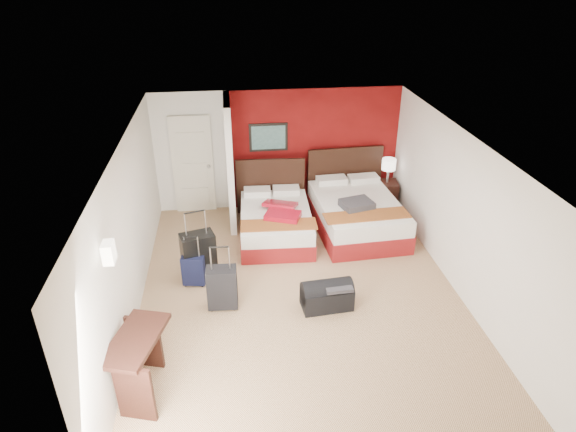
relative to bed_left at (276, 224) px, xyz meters
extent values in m
plane|color=tan|center=(0.20, -1.85, -0.28)|extent=(6.50, 6.50, 0.00)
cube|color=white|center=(0.20, 1.40, 0.97)|extent=(5.00, 0.04, 2.50)
cube|color=white|center=(-2.30, -1.85, 0.97)|extent=(0.04, 6.50, 2.50)
cube|color=black|center=(0.00, 1.34, 1.27)|extent=(0.78, 0.03, 0.58)
cube|color=white|center=(-2.18, -3.35, 1.62)|extent=(0.12, 0.20, 0.24)
cube|color=maroon|center=(0.95, 1.38, 0.97)|extent=(3.50, 0.04, 2.50)
cube|color=silver|center=(-0.80, 0.76, 0.97)|extent=(0.12, 1.20, 2.50)
cube|color=silver|center=(-1.55, 1.35, 0.74)|extent=(0.82, 0.06, 2.05)
cube|color=white|center=(0.00, 0.00, 0.00)|extent=(1.40, 1.94, 0.57)
cube|color=white|center=(1.59, 0.08, 0.04)|extent=(1.64, 2.25, 0.65)
cube|color=#A50E21|center=(0.10, -0.10, 0.34)|extent=(0.88, 1.01, 0.11)
cube|color=#3E3E44|center=(1.49, -0.22, 0.44)|extent=(0.65, 0.57, 0.13)
cube|color=black|center=(2.42, 0.90, 0.03)|extent=(0.49, 0.49, 0.62)
cylinder|color=white|center=(2.42, 0.90, 0.60)|extent=(0.33, 0.33, 0.51)
cube|color=black|center=(-1.39, -1.20, 0.12)|extent=(0.61, 0.47, 0.81)
cube|color=black|center=(-1.02, -2.02, 0.05)|extent=(0.46, 0.30, 0.66)
cube|color=#111533|center=(-1.48, -1.36, -0.03)|extent=(0.40, 0.28, 0.51)
cube|color=black|center=(0.56, -2.22, -0.09)|extent=(0.79, 0.47, 0.39)
cube|color=#333237|center=(0.71, -2.27, 0.13)|extent=(0.42, 0.36, 0.05)
cube|color=black|center=(-2.02, -3.56, 0.14)|extent=(0.77, 1.11, 0.84)
camera|label=1|loc=(-0.79, -8.20, 4.52)|focal=30.91mm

